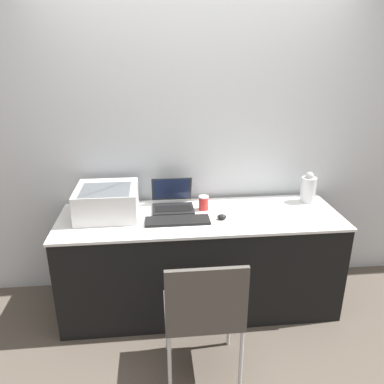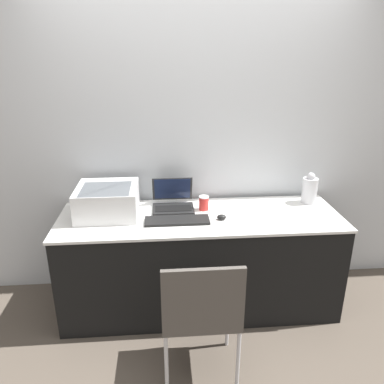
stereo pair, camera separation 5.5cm
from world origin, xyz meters
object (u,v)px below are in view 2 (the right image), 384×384
Objects in this scene: laptop_left at (173,201)px; metal_pitcher at (310,189)px; printer at (107,200)px; mouse at (222,217)px; coffee_cup at (204,203)px; external_keyboard at (177,221)px; chair at (201,309)px.

laptop_left is 1.11m from metal_pitcher.
mouse is at bearing -11.03° from printer.
printer is 1.61m from metal_pitcher.
coffee_cup is at bearing -15.73° from laptop_left.
coffee_cup is 0.88m from metal_pitcher.
metal_pitcher is at bearing 14.50° from external_keyboard.
metal_pitcher is at bearing 3.77° from printer.
external_keyboard is 4.22× the size of coffee_cup.
laptop_left is 0.37× the size of chair.
mouse reaches higher than external_keyboard.
mouse is at bearing 2.12° from external_keyboard.
coffee_cup is (0.22, 0.20, 0.05)m from external_keyboard.
metal_pitcher reaches higher than coffee_cup.
external_keyboard is at bearing 99.64° from chair.
chair is at bearing -108.45° from mouse.
coffee_cup is 1.63× the size of mouse.
metal_pitcher is at bearing 43.42° from chair.
metal_pitcher is (0.87, 0.08, 0.06)m from coffee_cup.
printer is 0.74m from coffee_cup.
chair is (-0.11, -0.85, -0.33)m from coffee_cup.
external_keyboard is 1.84× the size of metal_pitcher.
chair is (0.13, -0.92, -0.32)m from laptop_left.
laptop_left is 1.25× the size of metal_pitcher.
printer is at bearing -177.78° from coffee_cup.
external_keyboard is at bearing -177.88° from mouse.
laptop_left is at bearing 10.97° from printer.
laptop_left is at bearing -179.49° from metal_pitcher.
printer reaches higher than coffee_cup.
external_keyboard is at bearing -85.74° from laptop_left.
metal_pitcher is (1.11, 0.01, 0.06)m from laptop_left.
mouse is at bearing 71.55° from chair.
printer is at bearing 161.04° from external_keyboard.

